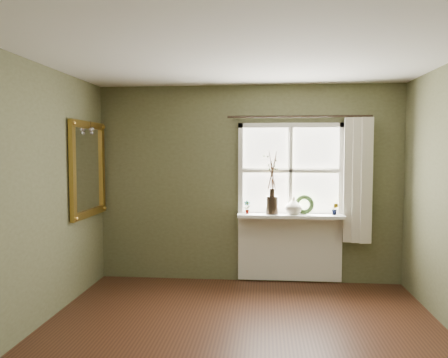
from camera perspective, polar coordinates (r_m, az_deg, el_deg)
ceiling at (r=3.63m, az=1.90°, el=17.38°), size 4.50×4.50×0.00m
wall_back at (r=5.84m, az=3.20°, el=-0.62°), size 4.00×0.10×2.60m
wall_left at (r=4.21m, az=-27.26°, el=-2.73°), size 0.10×4.50×2.60m
wall_front at (r=1.32m, az=-4.36°, el=-15.93°), size 4.00×0.10×2.60m
window_frame at (r=5.77m, az=8.65°, el=1.08°), size 1.36×0.06×1.24m
window_sill at (r=5.72m, az=8.66°, el=-4.79°), size 1.36×0.26×0.04m
window_apron at (r=5.90m, az=8.55°, el=-8.86°), size 1.36×0.04×0.88m
dark_jug at (r=5.69m, az=6.29°, el=-3.41°), size 0.21×0.21×0.23m
cream_vase at (r=5.70m, az=9.08°, el=-3.46°), size 0.26×0.26×0.23m
wreath at (r=5.75m, az=10.43°, el=-3.58°), size 0.28×0.18×0.26m
potted_plant_left at (r=5.70m, az=3.03°, el=-3.68°), size 0.10×0.08×0.18m
potted_plant_right at (r=5.76m, az=14.30°, el=-3.81°), size 0.10×0.10×0.16m
curtain at (r=5.79m, az=17.03°, el=-0.17°), size 0.36×0.12×1.59m
curtain_rod at (r=5.73m, az=9.77°, el=8.06°), size 1.84×0.03×0.03m
gilt_mirror at (r=5.66m, az=-17.32°, el=1.26°), size 0.10×0.99×1.18m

